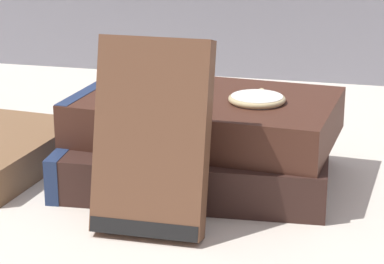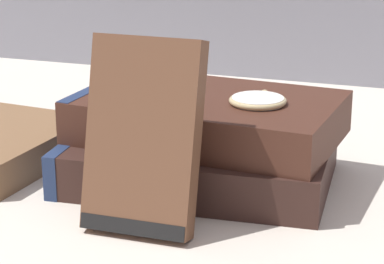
{
  "view_description": "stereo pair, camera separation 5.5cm",
  "coord_description": "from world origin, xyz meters",
  "px_view_note": "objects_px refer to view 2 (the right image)",
  "views": [
    {
      "loc": [
        0.15,
        -0.65,
        0.27
      ],
      "look_at": [
        -0.01,
        -0.01,
        0.05
      ],
      "focal_mm": 75.0,
      "sensor_mm": 36.0,
      "label": 1
    },
    {
      "loc": [
        0.2,
        -0.64,
        0.27
      ],
      "look_at": [
        -0.01,
        -0.01,
        0.05
      ],
      "focal_mm": 75.0,
      "sensor_mm": 36.0,
      "label": 2
    }
  ],
  "objects_px": {
    "book_leaning_front": "(143,143)",
    "pocket_watch": "(258,100)",
    "book_flat_top": "(202,116)",
    "book_flat_bottom": "(193,160)"
  },
  "relations": [
    {
      "from": "book_flat_top",
      "to": "pocket_watch",
      "type": "xyz_separation_m",
      "value": [
        0.05,
        -0.01,
        0.02
      ]
    },
    {
      "from": "book_flat_bottom",
      "to": "pocket_watch",
      "type": "height_order",
      "value": "pocket_watch"
    },
    {
      "from": "book_flat_bottom",
      "to": "book_leaning_front",
      "type": "distance_m",
      "value": 0.12
    },
    {
      "from": "book_flat_bottom",
      "to": "book_leaning_front",
      "type": "height_order",
      "value": "book_leaning_front"
    },
    {
      "from": "book_flat_bottom",
      "to": "book_flat_top",
      "type": "distance_m",
      "value": 0.04
    },
    {
      "from": "book_flat_top",
      "to": "book_leaning_front",
      "type": "relative_size",
      "value": 1.58
    },
    {
      "from": "book_flat_bottom",
      "to": "book_flat_top",
      "type": "relative_size",
      "value": 1.02
    },
    {
      "from": "book_leaning_front",
      "to": "pocket_watch",
      "type": "bearing_deg",
      "value": 59.97
    },
    {
      "from": "book_flat_top",
      "to": "pocket_watch",
      "type": "relative_size",
      "value": 4.51
    },
    {
      "from": "book_flat_top",
      "to": "pocket_watch",
      "type": "height_order",
      "value": "pocket_watch"
    }
  ]
}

